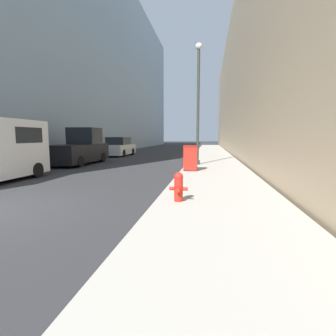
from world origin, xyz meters
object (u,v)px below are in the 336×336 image
Objects in this scene: trash_bin at (190,158)px; pickup_truck at (80,149)px; fire_hydrant at (179,186)px; parked_sedan_near at (119,147)px; lamppost at (198,99)px.

trash_bin is 7.99m from pickup_truck.
fire_hydrant is 18.19m from parked_sedan_near.
fire_hydrant is 0.16× the size of parked_sedan_near.
trash_bin is at bearing -55.44° from parked_sedan_near.
pickup_truck is at bearing -90.20° from parked_sedan_near.
parked_sedan_near reaches higher than fire_hydrant.
parked_sedan_near is at bearing 113.96° from fire_hydrant.
fire_hydrant is 11.93m from pickup_truck.
trash_bin reaches higher than fire_hydrant.
fire_hydrant is at bearing -66.04° from parked_sedan_near.
pickup_truck reaches higher than fire_hydrant.
fire_hydrant is at bearing -88.84° from trash_bin.
parked_sedan_near is at bearing 124.56° from trash_bin.
lamppost is at bearing -45.99° from parked_sedan_near.
lamppost is 8.06m from pickup_truck.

